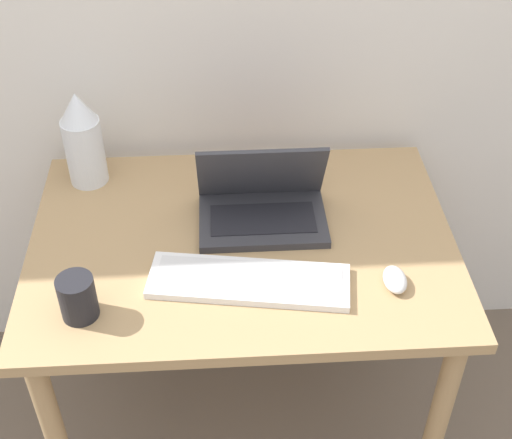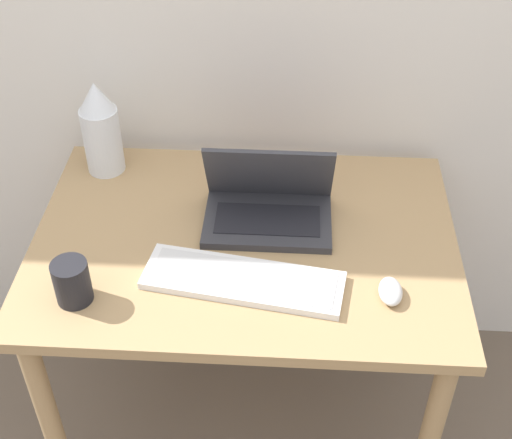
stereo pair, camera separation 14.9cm
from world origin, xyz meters
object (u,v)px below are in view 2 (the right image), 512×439
vase (101,128)px  mug (72,282)px  laptop (268,204)px  mouse (390,291)px  keyboard (243,280)px

vase → mug: size_ratio=2.56×
laptop → mug: 0.51m
vase → mug: vase is taller
mouse → vase: size_ratio=0.33×
laptop → keyboard: bearing=-101.1°
keyboard → vase: (-0.40, 0.42, 0.12)m
laptop → vase: vase is taller
mouse → vase: 0.86m
mug → vase: bearing=94.5°
mug → laptop: bearing=36.2°
laptop → vase: size_ratio=1.19×
laptop → mug: laptop is taller
keyboard → mug: bearing=-169.3°
laptop → mouse: 0.38m
mouse → vase: bearing=148.9°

